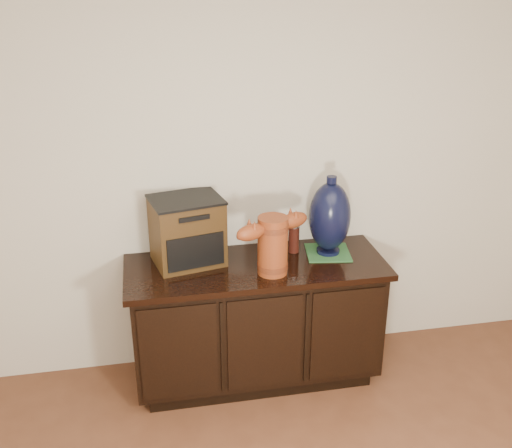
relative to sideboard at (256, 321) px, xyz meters
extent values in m
plane|color=beige|center=(0.00, 0.27, 0.91)|extent=(4.50, 0.00, 4.50)
cube|color=black|center=(0.00, 0.00, -0.35)|extent=(1.29, 0.45, 0.08)
cube|color=black|center=(0.00, 0.00, 0.01)|extent=(1.40, 0.50, 0.64)
cube|color=black|center=(0.00, 0.00, 0.35)|extent=(1.46, 0.56, 0.03)
cube|color=black|center=(-0.47, -0.25, 0.01)|extent=(0.41, 0.01, 0.56)
cube|color=black|center=(0.00, -0.25, 0.01)|extent=(0.41, 0.01, 0.56)
cube|color=black|center=(0.47, -0.25, 0.01)|extent=(0.41, 0.01, 0.56)
cylinder|color=#903E1A|center=(0.07, -0.11, 0.53)|extent=(0.21, 0.21, 0.32)
cylinder|color=#3B140B|center=(0.07, -0.11, 0.41)|extent=(0.22, 0.22, 0.03)
cylinder|color=#3B140B|center=(0.07, -0.11, 0.64)|extent=(0.22, 0.22, 0.03)
ellipsoid|color=#903E1A|center=(-0.06, -0.17, 0.64)|extent=(0.19, 0.15, 0.09)
ellipsoid|color=#903E1A|center=(0.20, -0.05, 0.64)|extent=(0.19, 0.15, 0.09)
cube|color=#3A240E|center=(-0.37, 0.11, 0.55)|extent=(0.42, 0.36, 0.37)
cube|color=black|center=(-0.34, -0.04, 0.49)|extent=(0.31, 0.07, 0.19)
cube|color=black|center=(-0.37, 0.11, 0.74)|extent=(0.43, 0.38, 0.01)
cube|color=#2B602F|center=(0.44, 0.06, 0.37)|extent=(0.28, 0.28, 0.01)
cylinder|color=black|center=(0.44, 0.06, 0.39)|extent=(0.13, 0.13, 0.02)
ellipsoid|color=black|center=(0.44, 0.06, 0.60)|extent=(0.27, 0.27, 0.40)
cylinder|color=black|center=(0.44, 0.06, 0.82)|extent=(0.06, 0.06, 0.04)
cylinder|color=#53180E|center=(0.25, 0.12, 0.45)|extent=(0.06, 0.06, 0.16)
cylinder|color=silver|center=(0.25, 0.12, 0.54)|extent=(0.06, 0.06, 0.03)
camera|label=1|loc=(-0.56, -2.93, 1.89)|focal=42.00mm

